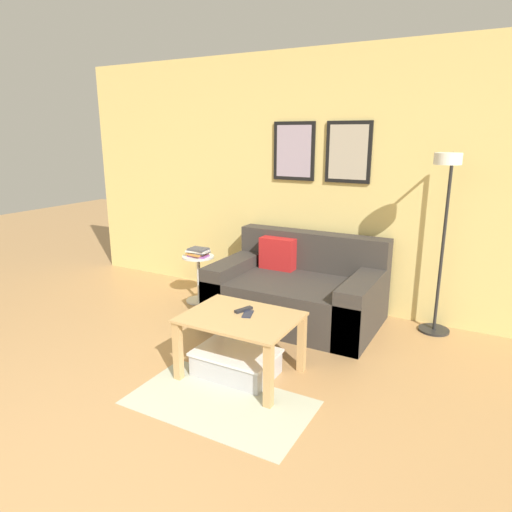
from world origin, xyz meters
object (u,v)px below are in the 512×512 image
(book_stack, at_px, (198,252))
(remote_control, at_px, (244,310))
(couch, at_px, (297,292))
(side_table, at_px, (199,274))
(coffee_table, at_px, (241,328))
(storage_bin, at_px, (236,362))
(cell_phone, at_px, (248,314))
(floor_lamp, at_px, (444,216))

(book_stack, distance_m, remote_control, 1.54)
(couch, xyz_separation_m, side_table, (-1.12, -0.07, 0.03))
(coffee_table, relative_size, side_table, 1.62)
(couch, xyz_separation_m, storage_bin, (0.04, -1.21, -0.18))
(couch, bearing_deg, storage_bin, -88.33)
(coffee_table, bearing_deg, couch, 93.42)
(coffee_table, height_order, book_stack, book_stack)
(book_stack, height_order, cell_phone, book_stack)
(storage_bin, xyz_separation_m, remote_control, (0.01, 0.11, 0.39))
(side_table, bearing_deg, coffee_table, -43.45)
(couch, distance_m, book_stack, 1.14)
(coffee_table, bearing_deg, book_stack, 136.63)
(side_table, xyz_separation_m, book_stack, (0.01, -0.01, 0.25))
(storage_bin, distance_m, book_stack, 1.67)
(coffee_table, distance_m, side_table, 1.64)
(remote_control, xyz_separation_m, cell_phone, (0.06, -0.04, -0.01))
(couch, distance_m, coffee_table, 1.20)
(book_stack, bearing_deg, cell_phone, -41.29)
(couch, height_order, remote_control, couch)
(book_stack, distance_m, cell_phone, 1.61)
(storage_bin, xyz_separation_m, side_table, (-1.15, 1.14, 0.21))
(storage_bin, xyz_separation_m, book_stack, (-1.14, 1.13, 0.46))
(remote_control, bearing_deg, storage_bin, -72.17)
(side_table, bearing_deg, remote_control, -41.65)
(cell_phone, bearing_deg, coffee_table, -139.61)
(storage_bin, relative_size, side_table, 1.19)
(couch, xyz_separation_m, remote_control, (0.04, -1.10, 0.21))
(storage_bin, relative_size, cell_phone, 4.31)
(coffee_table, relative_size, storage_bin, 1.36)
(remote_control, height_order, cell_phone, remote_control)
(side_table, height_order, book_stack, book_stack)
(coffee_table, bearing_deg, cell_phone, 59.02)
(floor_lamp, bearing_deg, book_stack, -174.34)
(couch, relative_size, coffee_table, 1.89)
(floor_lamp, relative_size, book_stack, 6.48)
(storage_bin, bearing_deg, floor_lamp, 48.74)
(couch, bearing_deg, coffee_table, -86.58)
(storage_bin, bearing_deg, coffee_table, 19.50)
(coffee_table, distance_m, remote_control, 0.14)
(side_table, height_order, remote_control, side_table)
(coffee_table, relative_size, remote_control, 5.46)
(cell_phone, bearing_deg, side_table, 119.98)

